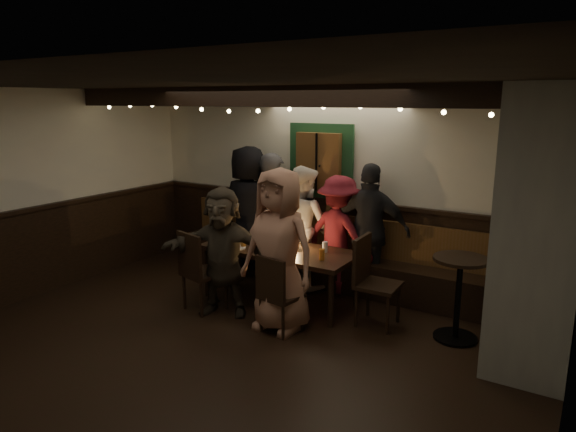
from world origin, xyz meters
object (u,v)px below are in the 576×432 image
Objects in this scene: chair_end at (370,275)px; dining_table at (279,253)px; person_b at (273,216)px; high_top at (459,288)px; person_e at (370,231)px; person_g at (279,250)px; person_c at (303,227)px; chair_near_right at (276,290)px; person_a at (248,210)px; person_f at (222,251)px; chair_near_left at (198,267)px; person_d at (339,234)px.

dining_table is at bearing 179.64° from chair_end.
high_top is at bearing -177.56° from person_b.
person_g reaches higher than person_e.
person_b reaches higher than high_top.
person_g is at bearing 62.69° from person_e.
person_c is at bearing 93.92° from dining_table.
chair_near_right is 0.47× the size of person_a.
dining_table is at bearing 42.85° from person_f.
chair_near_left is 1.11m from chair_near_right.
chair_near_right is 0.42m from person_g.
chair_end is at bearing 145.94° from person_d.
dining_table is at bearing 67.13° from person_d.
person_f reaches higher than chair_end.
person_c reaches higher than chair_near_right.
person_d is 1.59m from person_f.
person_b is (-1.79, 0.76, 0.32)m from chair_end.
person_c is 1.08× the size of person_f.
person_d is (1.04, -0.04, -0.12)m from person_b.
person_c is at bearing -2.77° from person_e.
person_d is (-0.75, 0.72, 0.20)m from chair_end.
person_a is at bearing 133.81° from chair_near_right.
person_d is at bearing -166.45° from person_b.
chair_near_left is 1.12m from person_g.
person_c reaches higher than high_top.
person_e is (-0.34, 0.78, 0.29)m from chair_end.
chair_near_left is at bearing 35.54° from person_e.
chair_near_right reaches higher than dining_table.
person_g is (-0.79, -0.64, 0.33)m from chair_end.
chair_near_left is at bearing -172.39° from person_g.
high_top is 3.22m from person_a.
chair_end is at bearing 22.18° from chair_near_left.
person_b reaches higher than chair_end.
person_a is 0.97m from person_c.
person_f reaches higher than chair_near_right.
chair_near_left is at bearing 63.03° from person_d.
person_a reaches higher than chair_near_right.
chair_near_left is 0.60× the size of person_c.
dining_table is at bearing 120.76° from chair_near_right.
chair_near_left is (-0.64, -0.76, -0.08)m from dining_table.
high_top is 0.51× the size of person_b.
person_a is 1.47m from person_d.
person_c is 0.51m from person_d.
chair_near_right is 0.49× the size of person_b.
person_a reaches higher than chair_near_left.
chair_end is 1.70m from person_f.
person_c is at bearing 111.06° from person_g.
person_g is at bearing -140.81° from chair_end.
dining_table is 0.99m from person_b.
person_g is at bearing 98.16° from person_d.
person_c is (0.54, -0.10, -0.07)m from person_b.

